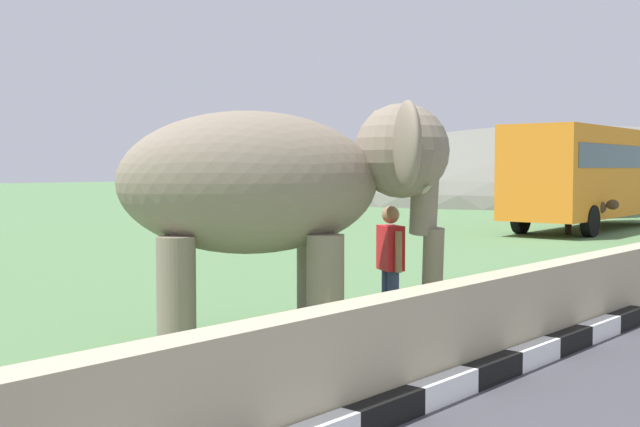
% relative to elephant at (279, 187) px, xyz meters
% --- Properties ---
extents(barrier_parapet, '(28.00, 0.36, 1.00)m').
position_rel_elephant_xyz_m(barrier_parapet, '(-1.49, -2.46, -1.42)').
color(barrier_parapet, tan).
rests_on(barrier_parapet, ground_plane).
extents(elephant, '(3.91, 3.74, 2.94)m').
position_rel_elephant_xyz_m(elephant, '(0.00, 0.00, 0.00)').
color(elephant, gray).
rests_on(elephant, ground_plane).
extents(person_handler, '(0.41, 0.59, 1.66)m').
position_rel_elephant_xyz_m(person_handler, '(1.51, -0.54, -1.00)').
color(person_handler, navy).
rests_on(person_handler, ground_plane).
extents(bus_orange, '(9.98, 3.03, 3.50)m').
position_rel_elephant_xyz_m(bus_orange, '(20.41, 4.66, 0.16)').
color(bus_orange, orange).
rests_on(bus_orange, ground_plane).
extents(bus_white, '(9.65, 4.33, 3.50)m').
position_rel_elephant_xyz_m(bus_white, '(31.00, 8.65, 0.16)').
color(bus_white, silver).
rests_on(bus_white, ground_plane).
extents(cow_near, '(0.81, 1.92, 1.23)m').
position_rel_elephant_xyz_m(cow_near, '(18.03, 3.85, -1.05)').
color(cow_near, '#473323').
rests_on(cow_near, ground_plane).
extents(hill_east, '(46.60, 37.28, 10.74)m').
position_rel_elephant_xyz_m(hill_east, '(51.51, 19.77, -1.92)').
color(hill_east, '#67675C').
rests_on(hill_east, ground_plane).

